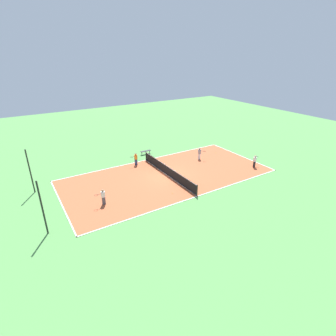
% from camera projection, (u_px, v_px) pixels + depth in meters
% --- Properties ---
extents(ground_plane, '(80.00, 80.00, 0.00)m').
position_uv_depth(ground_plane, '(168.00, 176.00, 28.07)').
color(ground_plane, '#518E47').
extents(court_surface, '(10.42, 21.97, 0.02)m').
position_uv_depth(court_surface, '(168.00, 176.00, 28.07)').
color(court_surface, '#B75633').
rests_on(court_surface, ground_plane).
extents(tennis_net, '(10.22, 0.10, 1.12)m').
position_uv_depth(tennis_net, '(168.00, 171.00, 27.83)').
color(tennis_net, black).
rests_on(tennis_net, court_surface).
extents(bench, '(0.36, 1.42, 0.45)m').
position_uv_depth(bench, '(146.00, 151.00, 33.79)').
color(bench, '#333338').
rests_on(bench, ground_plane).
extents(player_far_white, '(0.45, 0.97, 1.45)m').
position_uv_depth(player_far_white, '(103.00, 196.00, 22.48)').
color(player_far_white, '#4C4C51').
rests_on(player_far_white, court_surface).
extents(player_baseline_gray, '(0.94, 0.83, 1.43)m').
position_uv_depth(player_baseline_gray, '(200.00, 153.00, 31.99)').
color(player_baseline_gray, white).
rests_on(player_baseline_gray, court_surface).
extents(player_center_orange, '(0.45, 0.97, 1.47)m').
position_uv_depth(player_center_orange, '(136.00, 158.00, 30.31)').
color(player_center_orange, navy).
rests_on(player_center_orange, court_surface).
extents(player_near_white, '(0.64, 0.99, 1.43)m').
position_uv_depth(player_near_white, '(255.00, 160.00, 29.80)').
color(player_near_white, black).
rests_on(player_near_white, court_surface).
extents(tennis_ball_near_net, '(0.07, 0.07, 0.07)m').
position_uv_depth(tennis_ball_near_net, '(172.00, 193.00, 24.48)').
color(tennis_ball_near_net, '#CCE033').
rests_on(tennis_ball_near_net, court_surface).
extents(tennis_ball_left_sideline, '(0.07, 0.07, 0.07)m').
position_uv_depth(tennis_ball_left_sideline, '(216.00, 153.00, 34.26)').
color(tennis_ball_left_sideline, '#CCE033').
rests_on(tennis_ball_left_sideline, court_surface).
extents(fence_post_back_left, '(0.12, 0.12, 4.29)m').
position_uv_depth(fence_post_back_left, '(42.00, 208.00, 18.32)').
color(fence_post_back_left, black).
rests_on(fence_post_back_left, ground_plane).
extents(fence_post_back_right, '(0.12, 0.12, 4.29)m').
position_uv_depth(fence_post_back_right, '(30.00, 172.00, 23.93)').
color(fence_post_back_right, black).
rests_on(fence_post_back_right, ground_plane).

